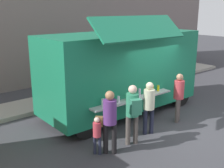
# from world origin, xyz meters

# --- Properties ---
(ground_plane) EXTENTS (60.00, 60.00, 0.00)m
(ground_plane) POSITION_xyz_m (0.00, 0.00, 0.00)
(ground_plane) COLOR #38383D
(food_truck_main) EXTENTS (5.99, 3.06, 3.55)m
(food_truck_main) POSITION_xyz_m (-0.47, 2.38, 1.60)
(food_truck_main) COLOR #197753
(food_truck_main) RESTS_ON ground
(trash_bin) EXTENTS (0.60, 0.60, 0.91)m
(trash_bin) POSITION_xyz_m (3.14, 4.70, 0.45)
(trash_bin) COLOR #30603A
(trash_bin) RESTS_ON ground
(customer_front_ordering) EXTENTS (0.34, 0.34, 1.65)m
(customer_front_ordering) POSITION_xyz_m (-1.13, 0.44, 0.99)
(customer_front_ordering) COLOR #1F2236
(customer_front_ordering) RESTS_ON ground
(customer_mid_with_backpack) EXTENTS (0.47, 0.57, 1.75)m
(customer_mid_with_backpack) POSITION_xyz_m (-2.01, 0.26, 1.07)
(customer_mid_with_backpack) COLOR #4F4842
(customer_mid_with_backpack) RESTS_ON ground
(customer_rear_waiting) EXTENTS (0.49, 0.51, 1.74)m
(customer_rear_waiting) POSITION_xyz_m (-2.82, 0.30, 1.03)
(customer_rear_waiting) COLOR black
(customer_rear_waiting) RESTS_ON ground
(customer_extra_browsing) EXTENTS (0.34, 0.34, 1.68)m
(customer_extra_browsing) POSITION_xyz_m (0.36, 0.46, 1.00)
(customer_extra_browsing) COLOR #504643
(customer_extra_browsing) RESTS_ON ground
(child_near_queue) EXTENTS (0.21, 0.21, 1.05)m
(child_near_queue) POSITION_xyz_m (-3.10, 0.47, 0.63)
(child_near_queue) COLOR #202336
(child_near_queue) RESTS_ON ground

